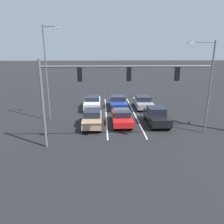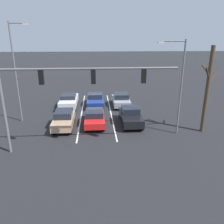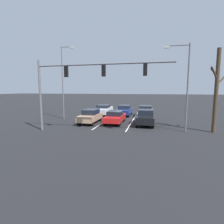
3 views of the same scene
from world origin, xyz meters
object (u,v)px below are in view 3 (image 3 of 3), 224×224
traffic_signal_gantry (80,78)px  car_tan_rightlane_front (90,116)px  car_navy_midlane_second (124,110)px  bare_tree_near (216,90)px  car_silver_rightlane_second (104,110)px  street_lamp_right_shoulder (64,79)px  car_black_leftlane_front (146,117)px  car_red_midlane_front (115,117)px  street_lamp_left_shoulder (185,81)px  car_gray_leftlane_second (145,111)px

traffic_signal_gantry → car_tan_rightlane_front: bearing=-80.9°
car_navy_midlane_second → bare_tree_near: (-9.44, 8.50, 3.06)m
car_silver_rightlane_second → street_lamp_right_shoulder: size_ratio=0.51×
car_tan_rightlane_front → street_lamp_right_shoulder: bearing=-24.9°
car_black_leftlane_front → car_red_midlane_front: bearing=-1.2°
car_black_leftlane_front → street_lamp_left_shoulder: bearing=143.8°
car_tan_rightlane_front → street_lamp_left_shoulder: size_ratio=0.54×
car_tan_rightlane_front → traffic_signal_gantry: size_ratio=0.35×
car_gray_leftlane_second → car_silver_rightlane_second: bearing=-1.1°
street_lamp_left_shoulder → bare_tree_near: street_lamp_left_shoulder is taller
street_lamp_right_shoulder → bare_tree_near: street_lamp_right_shoulder is taller
car_tan_rightlane_front → street_lamp_right_shoulder: street_lamp_right_shoulder is taller
car_navy_midlane_second → car_black_leftlane_front: bearing=118.0°
traffic_signal_gantry → car_silver_rightlane_second: bearing=-85.0°
car_navy_midlane_second → street_lamp_right_shoulder: size_ratio=0.47×
car_silver_rightlane_second → street_lamp_left_shoulder: (-9.95, 8.65, 3.77)m
car_silver_rightlane_second → car_gray_leftlane_second: bearing=178.9°
car_navy_midlane_second → bare_tree_near: bearing=138.0°
traffic_signal_gantry → street_lamp_left_shoulder: size_ratio=1.54×
car_navy_midlane_second → street_lamp_right_shoulder: (7.22, 4.66, 4.48)m
car_black_leftlane_front → street_lamp_right_shoulder: 11.58m
car_navy_midlane_second → bare_tree_near: size_ratio=0.59×
street_lamp_right_shoulder → street_lamp_left_shoulder: street_lamp_right_shoulder is taller
car_black_leftlane_front → street_lamp_left_shoulder: (-3.42, 2.51, 3.74)m
car_gray_leftlane_second → car_silver_rightlane_second: (6.29, -0.12, 0.02)m
car_red_midlane_front → street_lamp_left_shoulder: 8.26m
car_black_leftlane_front → car_gray_leftlane_second: bearing=-87.7°
street_lamp_left_shoulder → bare_tree_near: bearing=-173.5°
car_tan_rightlane_front → street_lamp_right_shoulder: size_ratio=0.45×
car_red_midlane_front → car_gray_leftlane_second: bearing=-118.3°
car_tan_rightlane_front → street_lamp_left_shoulder: bearing=167.5°
car_black_leftlane_front → street_lamp_left_shoulder: 5.65m
car_red_midlane_front → street_lamp_right_shoulder: bearing=-12.4°
car_navy_midlane_second → street_lamp_left_shoulder: size_ratio=0.56×
car_red_midlane_front → bare_tree_near: 10.26m
car_red_midlane_front → traffic_signal_gantry: traffic_signal_gantry is taller
car_gray_leftlane_second → car_tan_rightlane_front: bearing=46.6°
car_black_leftlane_front → bare_tree_near: 7.13m
traffic_signal_gantry → street_lamp_right_shoulder: size_ratio=1.29×
car_black_leftlane_front → street_lamp_right_shoulder: street_lamp_right_shoulder is taller
car_red_midlane_front → car_silver_rightlane_second: 6.81m
car_black_leftlane_front → traffic_signal_gantry: size_ratio=0.36×
car_gray_leftlane_second → street_lamp_right_shoulder: (10.34, 4.38, 4.47)m
car_tan_rightlane_front → car_red_midlane_front: (-2.84, -0.43, -0.06)m
car_silver_rightlane_second → bare_tree_near: (-12.61, 8.35, 3.02)m
car_navy_midlane_second → traffic_signal_gantry: size_ratio=0.36×
car_red_midlane_front → car_navy_midlane_second: (-0.08, -6.22, 0.02)m
bare_tree_near → car_navy_midlane_second: bearing=-42.0°
traffic_signal_gantry → bare_tree_near: size_ratio=1.63×
car_tan_rightlane_front → car_silver_rightlane_second: (0.25, -6.50, -0.01)m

